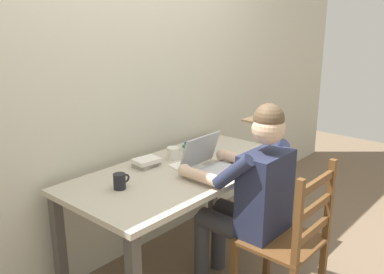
% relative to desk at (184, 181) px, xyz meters
% --- Properties ---
extents(ground_plane, '(8.00, 8.00, 0.00)m').
position_rel_desk_xyz_m(ground_plane, '(0.00, 0.00, -0.65)').
color(ground_plane, brown).
extents(back_wall, '(6.00, 0.04, 2.60)m').
position_rel_desk_xyz_m(back_wall, '(0.00, 0.47, 0.65)').
color(back_wall, beige).
rests_on(back_wall, ground).
extents(desk, '(1.59, 0.78, 0.74)m').
position_rel_desk_xyz_m(desk, '(0.00, 0.00, 0.00)').
color(desk, '#BCB29E').
rests_on(desk, ground).
extents(seated_person, '(0.50, 0.60, 1.24)m').
position_rel_desk_xyz_m(seated_person, '(0.08, -0.46, 0.03)').
color(seated_person, '#232842').
rests_on(seated_person, ground).
extents(wooden_chair, '(0.42, 0.42, 0.94)m').
position_rel_desk_xyz_m(wooden_chair, '(0.08, -0.74, -0.19)').
color(wooden_chair, brown).
rests_on(wooden_chair, ground).
extents(laptop, '(0.33, 0.31, 0.23)m').
position_rel_desk_xyz_m(laptop, '(0.08, -0.16, 0.14)').
color(laptop, '#ADAFB2').
rests_on(laptop, desk).
extents(computer_mouse, '(0.06, 0.10, 0.03)m').
position_rel_desk_xyz_m(computer_mouse, '(0.30, -0.19, 0.10)').
color(computer_mouse, '#ADAFB2').
rests_on(computer_mouse, desk).
extents(coffee_mug_white, '(0.12, 0.09, 0.09)m').
position_rel_desk_xyz_m(coffee_mug_white, '(0.09, 0.18, 0.13)').
color(coffee_mug_white, silver).
rests_on(coffee_mug_white, desk).
extents(coffee_mug_dark, '(0.11, 0.07, 0.09)m').
position_rel_desk_xyz_m(coffee_mug_dark, '(-0.48, 0.06, 0.13)').
color(coffee_mug_dark, black).
rests_on(coffee_mug_dark, desk).
extents(book_stack_main, '(0.19, 0.16, 0.07)m').
position_rel_desk_xyz_m(book_stack_main, '(0.35, 0.18, 0.13)').
color(book_stack_main, '#2D5B9E').
rests_on(book_stack_main, desk).
extents(book_stack_side, '(0.19, 0.15, 0.06)m').
position_rel_desk_xyz_m(book_stack_side, '(-0.13, 0.21, 0.12)').
color(book_stack_side, gray).
rests_on(book_stack_side, desk).
extents(paper_pile_near_laptop, '(0.22, 0.24, 0.01)m').
position_rel_desk_xyz_m(paper_pile_near_laptop, '(0.04, -0.00, 0.09)').
color(paper_pile_near_laptop, white).
rests_on(paper_pile_near_laptop, desk).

